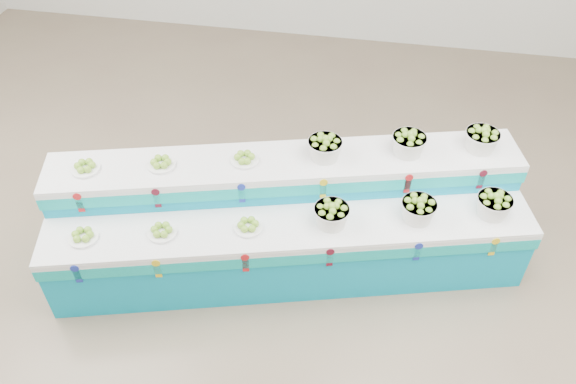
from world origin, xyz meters
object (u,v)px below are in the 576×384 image
object	(u,v)px
display_stand	(288,221)
basket_upper_right	(482,139)
basket_lower_left	(331,214)
plate_upper_mid	(161,162)

from	to	relation	value
display_stand	basket_upper_right	bearing A→B (deg)	8.54
basket_upper_right	basket_lower_left	bearing A→B (deg)	-144.33
basket_upper_right	plate_upper_mid	bearing A→B (deg)	-164.85
basket_lower_left	basket_upper_right	xyz separation A→B (m)	(1.22, 0.87, 0.30)
display_stand	basket_lower_left	bearing A→B (deg)	-37.28
display_stand	plate_upper_mid	bearing A→B (deg)	166.34
plate_upper_mid	basket_upper_right	distance (m)	2.83
display_stand	plate_upper_mid	world-z (taller)	plate_upper_mid
display_stand	plate_upper_mid	xyz separation A→B (m)	(-1.11, -0.03, 0.55)
display_stand	plate_upper_mid	distance (m)	1.24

